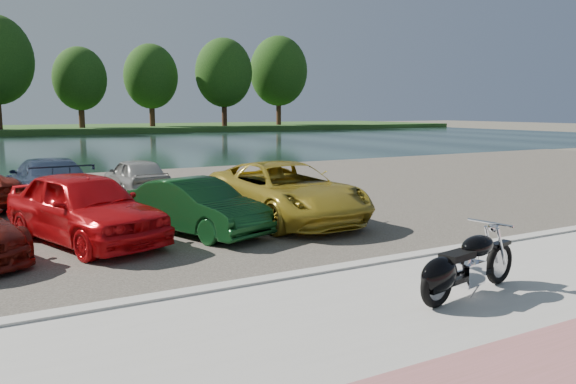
# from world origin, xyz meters

# --- Properties ---
(ground) EXTENTS (200.00, 200.00, 0.00)m
(ground) POSITION_xyz_m (0.00, 0.00, 0.00)
(ground) COLOR #595447
(ground) RESTS_ON ground
(promenade) EXTENTS (60.00, 6.00, 0.10)m
(promenade) POSITION_xyz_m (0.00, -1.00, 0.05)
(promenade) COLOR #AFACA5
(promenade) RESTS_ON ground
(kerb) EXTENTS (60.00, 0.30, 0.14)m
(kerb) POSITION_xyz_m (0.00, 2.00, 0.07)
(kerb) COLOR #AFACA5
(kerb) RESTS_ON ground
(parking_lot) EXTENTS (60.00, 18.00, 0.04)m
(parking_lot) POSITION_xyz_m (0.00, 11.00, 0.02)
(parking_lot) COLOR #3B3830
(parking_lot) RESTS_ON ground
(river) EXTENTS (120.00, 40.00, 0.00)m
(river) POSITION_xyz_m (0.00, 40.00, 0.00)
(river) COLOR #192D28
(river) RESTS_ON ground
(far_bank) EXTENTS (120.00, 24.00, 0.60)m
(far_bank) POSITION_xyz_m (0.00, 72.00, 0.30)
(far_bank) COLOR #204217
(far_bank) RESTS_ON ground
(far_trees) EXTENTS (70.25, 10.68, 12.52)m
(far_trees) POSITION_xyz_m (4.36, 65.79, 7.49)
(far_trees) COLOR #3C2215
(far_trees) RESTS_ON far_bank
(motorcycle) EXTENTS (2.31, 0.85, 1.05)m
(motorcycle) POSITION_xyz_m (0.64, -0.16, 0.56)
(motorcycle) COLOR black
(motorcycle) RESTS_ON promenade
(car_4) EXTENTS (3.13, 4.79, 1.52)m
(car_4) POSITION_xyz_m (-3.50, 6.39, 0.80)
(car_4) COLOR red
(car_4) RESTS_ON parking_lot
(car_5) EXTENTS (2.47, 3.97, 1.23)m
(car_5) POSITION_xyz_m (-1.14, 6.07, 0.66)
(car_5) COLOR #0F3A18
(car_5) RESTS_ON parking_lot
(car_6) EXTENTS (2.56, 5.35, 1.47)m
(car_6) POSITION_xyz_m (1.34, 6.47, 0.78)
(car_6) COLOR #AC9327
(car_6) RESTS_ON parking_lot
(car_11) EXTENTS (2.21, 4.89, 1.39)m
(car_11) POSITION_xyz_m (-3.61, 12.13, 0.73)
(car_11) COLOR navy
(car_11) RESTS_ON parking_lot
(car_12) EXTENTS (1.63, 3.68, 1.23)m
(car_12) POSITION_xyz_m (-0.89, 12.62, 0.66)
(car_12) COLOR #9F9E9B
(car_12) RESTS_ON parking_lot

